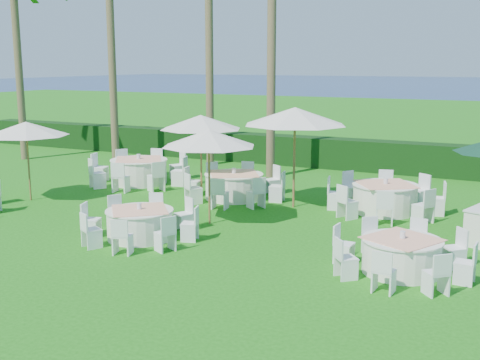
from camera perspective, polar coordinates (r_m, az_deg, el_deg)
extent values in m
plane|color=#196311|center=(14.62, -10.29, -5.81)|extent=(120.00, 120.00, 0.00)
cube|color=black|center=(24.95, 6.15, 2.74)|extent=(34.00, 1.00, 1.20)
cylinder|color=white|center=(14.80, -9.47, -4.19)|extent=(1.58, 1.58, 0.69)
cylinder|color=white|center=(14.72, -9.51, -2.87)|extent=(1.65, 1.65, 0.03)
cube|color=#FFAE88|center=(14.71, -9.52, -2.77)|extent=(1.80, 1.80, 0.01)
cylinder|color=silver|center=(14.69, -9.53, -2.45)|extent=(0.11, 0.11, 0.15)
cube|color=white|center=(14.46, -4.81, -4.17)|extent=(0.48, 0.48, 0.82)
cube|color=white|center=(15.36, -5.37, -3.26)|extent=(0.52, 0.52, 0.82)
cube|color=white|center=(15.92, -8.11, -2.81)|extent=(0.48, 0.48, 0.82)
cube|color=white|center=(15.87, -11.51, -2.97)|extent=(0.52, 0.52, 0.82)
cube|color=white|center=(15.21, -13.91, -3.69)|extent=(0.48, 0.48, 0.82)
cube|color=white|center=(14.30, -13.90, -4.64)|extent=(0.52, 0.52, 0.82)
cube|color=white|center=(13.66, -11.08, -5.25)|extent=(0.48, 0.48, 0.82)
cube|color=white|center=(13.73, -7.13, -5.04)|extent=(0.52, 0.52, 0.82)
cylinder|color=white|center=(12.71, 15.06, -7.02)|extent=(1.57, 1.57, 0.68)
cylinder|color=white|center=(12.61, 15.14, -5.51)|extent=(1.63, 1.63, 0.03)
cube|color=#FFAE88|center=(12.60, 15.15, -5.40)|extent=(1.69, 1.69, 0.01)
cylinder|color=silver|center=(12.58, 15.16, -5.03)|extent=(0.11, 0.11, 0.15)
cube|color=white|center=(13.34, 19.65, -6.13)|extent=(0.54, 0.54, 0.82)
cube|color=white|center=(13.83, 16.38, -5.31)|extent=(0.40, 0.40, 0.82)
cube|color=white|center=(13.71, 12.50, -5.27)|extent=(0.54, 0.54, 0.82)
cube|color=white|center=(13.03, 9.84, -6.03)|extent=(0.40, 0.40, 0.82)
cube|color=white|center=(12.14, 10.04, -7.33)|extent=(0.54, 0.54, 0.82)
cube|color=white|center=(11.57, 13.51, -8.41)|extent=(0.40, 0.40, 0.82)
cube|color=white|center=(11.71, 18.11, -8.42)|extent=(0.54, 0.54, 0.82)
cube|color=white|center=(12.47, 20.56, -7.39)|extent=(0.40, 0.40, 0.82)
cylinder|color=white|center=(21.45, -9.55, 0.78)|extent=(1.92, 1.92, 0.83)
cylinder|color=white|center=(21.38, -9.59, 1.90)|extent=(2.00, 2.00, 0.03)
cube|color=#FFAE88|center=(21.38, -9.59, 1.97)|extent=(2.16, 2.16, 0.01)
cylinder|color=silver|center=(21.36, -9.60, 2.19)|extent=(0.13, 0.13, 0.18)
cube|color=white|center=(20.89, -5.78, 0.83)|extent=(0.55, 0.55, 1.00)
cube|color=white|center=(22.02, -5.93, 1.36)|extent=(0.64, 0.64, 1.00)
cube|color=white|center=(22.80, -8.07, 1.64)|extent=(0.55, 0.55, 1.00)
cube|color=white|center=(22.82, -10.95, 1.56)|extent=(0.64, 0.64, 1.00)
cube|color=white|center=(22.07, -13.13, 1.15)|extent=(0.55, 0.55, 1.00)
cube|color=white|center=(20.95, -13.37, 0.61)|extent=(0.64, 0.64, 1.00)
cube|color=white|center=(20.10, -11.24, 0.26)|extent=(0.55, 0.55, 1.00)
cube|color=white|center=(20.07, -7.97, 0.35)|extent=(0.64, 0.64, 1.00)
cylinder|color=white|center=(18.81, -0.58, -0.63)|extent=(1.77, 1.77, 0.77)
cylinder|color=white|center=(18.73, -0.58, 0.55)|extent=(1.84, 1.84, 0.03)
cube|color=#FFAE88|center=(18.72, -0.58, 0.63)|extent=(1.97, 1.97, 0.01)
cylinder|color=silver|center=(18.71, -0.58, 0.89)|extent=(0.12, 0.12, 0.16)
cube|color=white|center=(18.44, 3.53, -0.64)|extent=(0.49, 0.49, 0.92)
cube|color=white|center=(19.46, 3.02, -0.01)|extent=(0.60, 0.60, 0.92)
cube|color=white|center=(20.09, 0.58, 0.36)|extent=(0.49, 0.49, 0.92)
cube|color=white|center=(20.00, -2.43, 0.30)|extent=(0.60, 0.60, 0.92)
cube|color=white|center=(19.24, -4.52, -0.16)|extent=(0.49, 0.49, 0.92)
cube|color=white|center=(18.20, -4.44, -0.81)|extent=(0.60, 0.60, 0.92)
cube|color=white|center=(17.50, -1.92, -1.26)|extent=(0.49, 0.49, 0.92)
cube|color=white|center=(17.60, 1.52, -1.19)|extent=(0.60, 0.60, 0.92)
cylinder|color=white|center=(17.62, 13.58, -1.72)|extent=(1.80, 1.80, 0.78)
cylinder|color=white|center=(17.54, 13.64, -0.45)|extent=(1.87, 1.87, 0.03)
cube|color=#FFAE88|center=(17.54, 13.65, -0.37)|extent=(2.02, 2.02, 0.01)
cylinder|color=silver|center=(17.52, 13.66, -0.10)|extent=(0.12, 0.12, 0.17)
cube|color=white|center=(17.67, 18.15, -1.68)|extent=(0.52, 0.52, 0.94)
cube|color=white|center=(18.61, 16.67, -0.96)|extent=(0.60, 0.60, 0.94)
cube|color=white|center=(18.98, 13.62, -0.57)|extent=(0.52, 0.52, 0.94)
cube|color=white|center=(18.60, 10.56, -0.68)|extent=(0.60, 0.60, 0.94)
cube|color=white|center=(17.66, 9.04, -1.26)|extent=(0.52, 0.52, 0.94)
cube|color=white|center=(16.66, 10.16, -2.04)|extent=(0.60, 0.60, 0.94)
cube|color=white|center=(16.24, 13.56, -2.53)|extent=(0.52, 0.52, 0.94)
cube|color=white|center=(16.67, 16.99, -2.36)|extent=(0.60, 0.60, 0.94)
cylinder|color=brown|center=(19.56, -19.42, 1.54)|extent=(0.06, 0.06, 2.34)
cone|color=silver|center=(19.42, -19.62, 4.61)|extent=(2.55, 2.55, 0.42)
sphere|color=brown|center=(19.41, -19.65, 5.03)|extent=(0.09, 0.09, 0.09)
cylinder|color=brown|center=(15.72, -2.94, 0.07)|extent=(0.06, 0.06, 2.41)
cone|color=silver|center=(15.55, -2.97, 4.00)|extent=(2.49, 2.49, 0.43)
sphere|color=brown|center=(15.53, -2.98, 4.54)|extent=(0.10, 0.10, 0.10)
cylinder|color=brown|center=(19.14, -3.71, 2.17)|extent=(0.06, 0.06, 2.49)
cone|color=silver|center=(18.99, -3.75, 5.51)|extent=(2.61, 2.61, 0.45)
sphere|color=brown|center=(18.98, -3.76, 5.97)|extent=(0.10, 0.10, 0.10)
cylinder|color=brown|center=(17.59, 5.16, 1.92)|extent=(0.07, 0.07, 2.83)
cone|color=silver|center=(17.43, 5.23, 6.06)|extent=(3.03, 3.03, 0.51)
sphere|color=brown|center=(17.42, 5.24, 6.63)|extent=(0.11, 0.11, 0.11)
cylinder|color=brown|center=(25.96, -12.08, 11.90)|extent=(0.32, 0.32, 9.34)
cylinder|color=brown|center=(24.81, -2.92, 11.02)|extent=(0.32, 0.32, 8.35)
cylinder|color=brown|center=(22.14, 3.04, 15.56)|extent=(0.32, 0.32, 11.86)
cylinder|color=brown|center=(27.89, -20.24, 9.84)|extent=(0.32, 0.32, 7.82)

